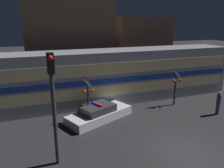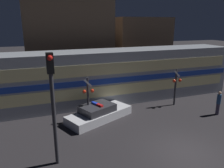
% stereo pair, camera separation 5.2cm
% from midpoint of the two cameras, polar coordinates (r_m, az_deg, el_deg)
% --- Properties ---
extents(ground_plane, '(120.00, 120.00, 0.00)m').
position_cam_midpoint_polar(ground_plane, '(12.56, 18.62, -16.60)').
color(ground_plane, '#262326').
extents(train, '(20.07, 3.12, 4.37)m').
position_cam_midpoint_polar(train, '(18.92, 2.54, 2.39)').
color(train, '#999EA5').
rests_on(train, ground_plane).
extents(police_car, '(5.06, 3.52, 1.22)m').
position_cam_midpoint_polar(police_car, '(15.39, -3.51, -7.64)').
color(police_car, silver).
rests_on(police_car, ground_plane).
extents(pedestrian, '(0.30, 0.30, 1.78)m').
position_cam_midpoint_polar(pedestrian, '(17.76, 25.95, -4.40)').
color(pedestrian, '#3F384C').
rests_on(pedestrian, ground_plane).
extents(crossing_signal_near, '(0.80, 0.35, 3.00)m').
position_cam_midpoint_polar(crossing_signal_near, '(18.30, 16.25, -0.21)').
color(crossing_signal_near, '#2D2D33').
rests_on(crossing_signal_near, ground_plane).
extents(crossing_signal_far, '(0.80, 0.35, 3.03)m').
position_cam_midpoint_polar(crossing_signal_far, '(14.92, -6.33, -3.20)').
color(crossing_signal_far, '#2D2D33').
rests_on(crossing_signal_far, ground_plane).
extents(traffic_light_corner, '(0.30, 0.46, 5.34)m').
position_cam_midpoint_polar(traffic_light_corner, '(10.04, -15.25, -3.83)').
color(traffic_light_corner, '#2D2D33').
rests_on(traffic_light_corner, ground_plane).
extents(building_left, '(8.84, 5.23, 8.76)m').
position_cam_midpoint_polar(building_left, '(24.54, -11.43, 10.38)').
color(building_left, brown).
rests_on(building_left, ground_plane).
extents(building_center, '(6.90, 6.54, 7.18)m').
position_cam_midpoint_polar(building_center, '(29.78, 6.31, 9.96)').
color(building_center, brown).
rests_on(building_center, ground_plane).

